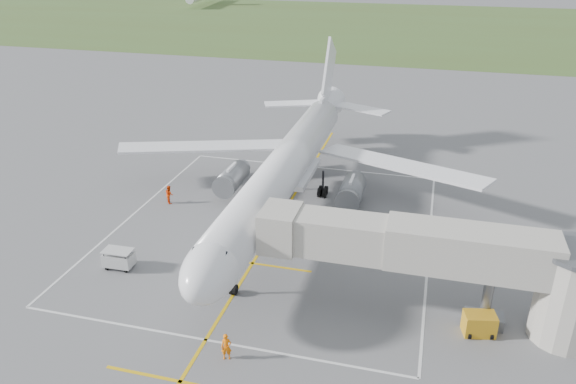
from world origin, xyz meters
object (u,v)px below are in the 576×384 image
(ramp_worker_nose, at_px, (226,347))
(ramp_worker_wing, at_px, (169,194))
(airliner, at_px, (286,167))
(jet_bridge, at_px, (457,262))
(baggage_cart, at_px, (119,259))
(gpu_unit, at_px, (479,324))

(ramp_worker_nose, bearing_deg, ramp_worker_wing, 106.51)
(airliner, bearing_deg, jet_bridge, -42.19)
(ramp_worker_nose, bearing_deg, baggage_cart, 129.49)
(gpu_unit, height_order, ramp_worker_nose, ramp_worker_nose)
(jet_bridge, xyz_separation_m, gpu_unit, (1.91, -1.08, -3.97))
(ramp_worker_wing, bearing_deg, jet_bridge, -155.63)
(gpu_unit, xyz_separation_m, baggage_cart, (-27.87, 1.15, 0.07))
(jet_bridge, relative_size, ramp_worker_wing, 12.54)
(airliner, height_order, jet_bridge, airliner)
(baggage_cart, bearing_deg, ramp_worker_wing, 95.21)
(airliner, distance_m, baggage_cart, 17.84)
(jet_bridge, bearing_deg, gpu_unit, -29.37)
(airliner, relative_size, jet_bridge, 2.00)
(gpu_unit, xyz_separation_m, ramp_worker_wing, (-29.35, 13.45, 0.16))
(jet_bridge, relative_size, ramp_worker_nose, 12.69)
(airliner, distance_m, ramp_worker_nose, 22.44)
(airliner, xyz_separation_m, jet_bridge, (15.72, -14.25, 0.35))
(baggage_cart, distance_m, ramp_worker_nose, 14.58)
(ramp_worker_wing, bearing_deg, gpu_unit, -155.98)
(jet_bridge, xyz_separation_m, ramp_worker_nose, (-13.70, -7.83, -3.82))
(baggage_cart, bearing_deg, ramp_worker_nose, -34.46)
(baggage_cart, xyz_separation_m, ramp_worker_nose, (12.25, -7.90, 0.08))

